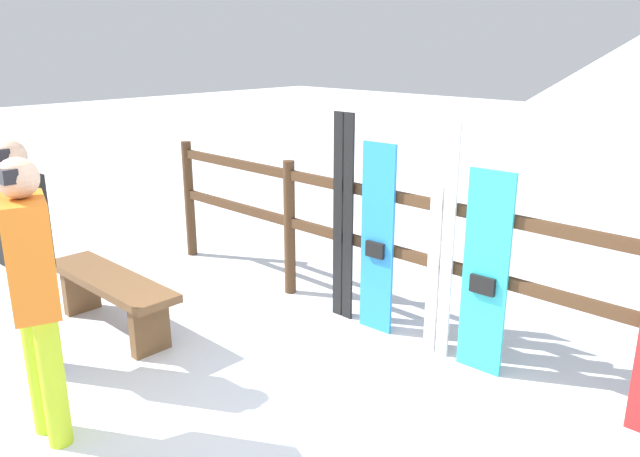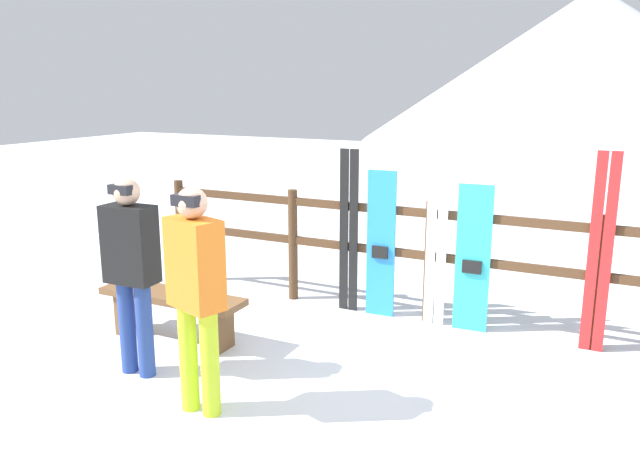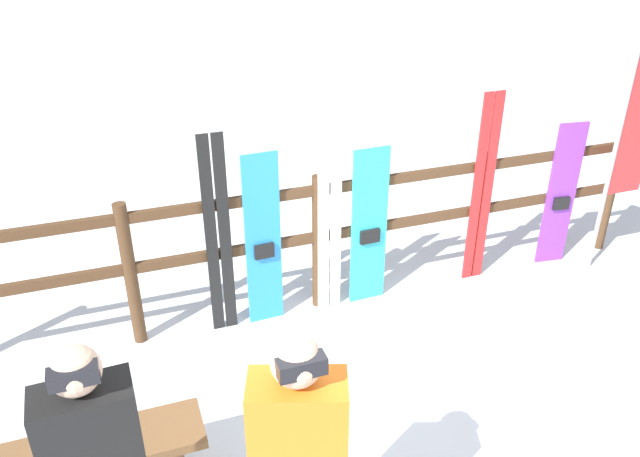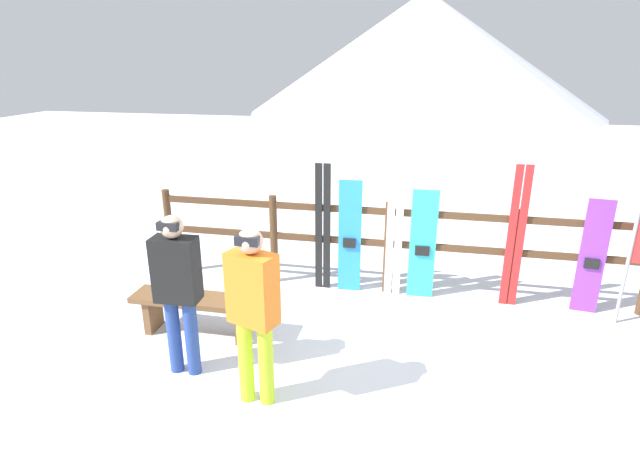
{
  "view_description": "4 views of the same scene",
  "coord_description": "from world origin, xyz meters",
  "px_view_note": "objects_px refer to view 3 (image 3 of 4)",
  "views": [
    {
      "loc": [
        2.28,
        -1.92,
        2.17
      ],
      "look_at": [
        -0.42,
        0.91,
        0.98
      ],
      "focal_mm": 35.0,
      "sensor_mm": 36.0,
      "label": 1
    },
    {
      "loc": [
        1.59,
        -4.0,
        2.26
      ],
      "look_at": [
        -0.86,
        1.01,
        0.97
      ],
      "focal_mm": 35.0,
      "sensor_mm": 36.0,
      "label": 2
    },
    {
      "loc": [
        -1.49,
        -2.57,
        3.08
      ],
      "look_at": [
        -0.23,
        0.96,
        1.12
      ],
      "focal_mm": 35.0,
      "sensor_mm": 36.0,
      "label": 3
    },
    {
      "loc": [
        0.36,
        -4.25,
        2.89
      ],
      "look_at": [
        -0.72,
        0.93,
        1.05
      ],
      "focal_mm": 28.0,
      "sensor_mm": 36.0,
      "label": 4
    }
  ],
  "objects_px": {
    "snowboard_cyan": "(369,228)",
    "snowboard_purple": "(561,196)",
    "ski_pair_red": "(482,190)",
    "snowboard_blue": "(263,242)",
    "ski_pair_white": "(330,219)",
    "rental_flag": "(636,113)",
    "ski_pair_black": "(218,238)"
  },
  "relations": [
    {
      "from": "ski_pair_red",
      "to": "snowboard_cyan",
      "type": "bearing_deg",
      "value": -179.81
    },
    {
      "from": "snowboard_blue",
      "to": "ski_pair_white",
      "type": "relative_size",
      "value": 0.88
    },
    {
      "from": "ski_pair_white",
      "to": "snowboard_cyan",
      "type": "distance_m",
      "value": 0.38
    },
    {
      "from": "ski_pair_black",
      "to": "ski_pair_red",
      "type": "distance_m",
      "value": 2.31
    },
    {
      "from": "rental_flag",
      "to": "ski_pair_white",
      "type": "bearing_deg",
      "value": 175.36
    },
    {
      "from": "ski_pair_white",
      "to": "rental_flag",
      "type": "relative_size",
      "value": 0.67
    },
    {
      "from": "snowboard_cyan",
      "to": "snowboard_purple",
      "type": "distance_m",
      "value": 1.92
    },
    {
      "from": "snowboard_cyan",
      "to": "rental_flag",
      "type": "distance_m",
      "value": 2.48
    },
    {
      "from": "ski_pair_black",
      "to": "snowboard_purple",
      "type": "height_order",
      "value": "ski_pair_black"
    },
    {
      "from": "ski_pair_red",
      "to": "snowboard_purple",
      "type": "height_order",
      "value": "ski_pair_red"
    },
    {
      "from": "ski_pair_red",
      "to": "snowboard_purple",
      "type": "relative_size",
      "value": 1.26
    },
    {
      "from": "snowboard_cyan",
      "to": "snowboard_blue",
      "type": "bearing_deg",
      "value": 180.0
    },
    {
      "from": "ski_pair_white",
      "to": "snowboard_cyan",
      "type": "xyz_separation_m",
      "value": [
        0.35,
        -0.0,
        -0.14
      ]
    },
    {
      "from": "snowboard_blue",
      "to": "snowboard_cyan",
      "type": "height_order",
      "value": "snowboard_blue"
    },
    {
      "from": "ski_pair_black",
      "to": "ski_pair_red",
      "type": "bearing_deg",
      "value": 0.0
    },
    {
      "from": "snowboard_blue",
      "to": "ski_pair_white",
      "type": "bearing_deg",
      "value": 0.36
    },
    {
      "from": "snowboard_cyan",
      "to": "ski_pair_red",
      "type": "relative_size",
      "value": 0.8
    },
    {
      "from": "snowboard_cyan",
      "to": "snowboard_purple",
      "type": "bearing_deg",
      "value": -0.0
    },
    {
      "from": "ski_pair_black",
      "to": "snowboard_cyan",
      "type": "relative_size",
      "value": 1.19
    },
    {
      "from": "ski_pair_black",
      "to": "snowboard_cyan",
      "type": "xyz_separation_m",
      "value": [
        1.25,
        -0.0,
        -0.14
      ]
    },
    {
      "from": "ski_pair_red",
      "to": "rental_flag",
      "type": "xyz_separation_m",
      "value": [
        1.28,
        -0.22,
        0.62
      ]
    },
    {
      "from": "snowboard_cyan",
      "to": "ski_pair_white",
      "type": "bearing_deg",
      "value": 179.42
    },
    {
      "from": "ski_pair_white",
      "to": "ski_pair_red",
      "type": "bearing_deg",
      "value": 0.0
    },
    {
      "from": "snowboard_cyan",
      "to": "ski_pair_red",
      "type": "height_order",
      "value": "ski_pair_red"
    },
    {
      "from": "snowboard_cyan",
      "to": "rental_flag",
      "type": "height_order",
      "value": "rental_flag"
    },
    {
      "from": "ski_pair_black",
      "to": "rental_flag",
      "type": "bearing_deg",
      "value": -3.48
    },
    {
      "from": "snowboard_blue",
      "to": "snowboard_cyan",
      "type": "xyz_separation_m",
      "value": [
        0.9,
        -0.0,
        -0.04
      ]
    },
    {
      "from": "snowboard_blue",
      "to": "ski_pair_black",
      "type": "bearing_deg",
      "value": 179.43
    },
    {
      "from": "snowboard_blue",
      "to": "rental_flag",
      "type": "relative_size",
      "value": 0.59
    },
    {
      "from": "snowboard_cyan",
      "to": "ski_pair_red",
      "type": "xyz_separation_m",
      "value": [
        1.06,
        0.0,
        0.18
      ]
    },
    {
      "from": "snowboard_purple",
      "to": "ski_pair_black",
      "type": "bearing_deg",
      "value": 179.94
    },
    {
      "from": "snowboard_purple",
      "to": "snowboard_blue",
      "type": "bearing_deg",
      "value": 180.0
    }
  ]
}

